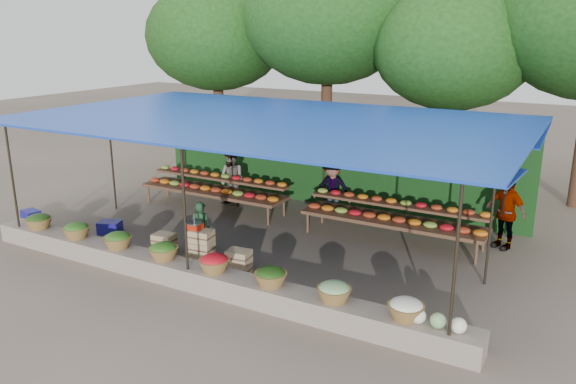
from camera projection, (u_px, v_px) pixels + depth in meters
The scene contains 16 objects.
ground at pixel (269, 240), 12.92m from camera, with size 60.00×60.00×0.00m, color brown.
stone_curb at pixel (193, 276), 10.56m from camera, with size 10.60×0.55×0.40m, color slate.
stall_canopy at pixel (269, 124), 12.23m from camera, with size 10.80×6.60×2.82m.
produce_baskets at pixel (188, 257), 10.50m from camera, with size 8.98×0.58×0.34m.
netting_backdrop at pixel (328, 160), 15.22m from camera, with size 10.60×0.06×2.50m, color #184418.
tree_row at pixel (388, 28), 16.49m from camera, with size 16.51×5.50×7.12m.
fruit_table_left at pixel (215, 187), 15.05m from camera, with size 4.21×0.95×0.93m.
fruit_table_right at pixel (394, 216), 12.72m from camera, with size 4.21×0.95×0.93m.
crate_counter at pixel (201, 251), 11.45m from camera, with size 2.38×0.39×0.77m.
weighing_scale at pixel (195, 225), 11.37m from camera, with size 0.31×0.31×0.33m.
vendor_seated at pixel (201, 229), 11.85m from camera, with size 0.44×0.29×1.21m, color #1B3B22.
customer_left at pixel (232, 179), 15.21m from camera, with size 0.74×0.58×1.53m, color slate.
customer_mid at pixel (332, 189), 14.18m from camera, with size 1.01×0.58×1.56m, color slate.
customer_right at pixel (506, 212), 12.26m from camera, with size 0.98×0.41×1.67m, color slate.
blue_crate_front at pixel (31, 216), 14.18m from camera, with size 0.47×0.33×0.28m, color navy.
blue_crate_back at pixel (110, 228), 13.29m from camera, with size 0.50×0.36×0.30m, color navy.
Camera 1 is at (6.27, -10.37, 4.66)m, focal length 35.00 mm.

